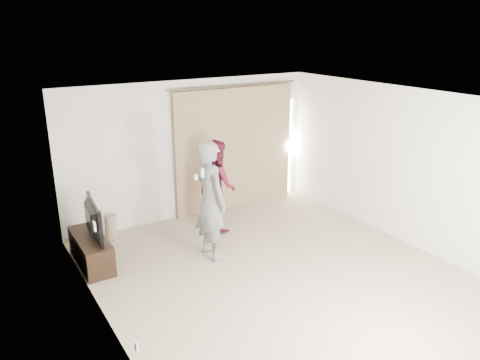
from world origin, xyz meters
name	(u,v)px	position (x,y,z in m)	size (l,w,h in m)	color
floor	(276,273)	(0.00, 0.00, 0.00)	(5.50, 5.50, 0.00)	tan
wall_back	(192,149)	(0.00, 2.75, 1.30)	(5.00, 0.04, 2.60)	white
wall_left	(102,231)	(-2.50, 0.00, 1.30)	(0.04, 5.50, 2.60)	white
ceiling	(281,99)	(0.00, 0.00, 2.60)	(5.00, 5.50, 0.01)	silver
curtain	(236,149)	(0.91, 2.68, 1.20)	(2.80, 0.11, 2.46)	tan
tv_console	(91,251)	(-2.27, 1.74, 0.23)	(0.41, 1.18, 0.46)	black
tv	(88,220)	(-2.27, 1.74, 0.74)	(0.99, 0.13, 0.57)	black
scratching_post	(111,230)	(-1.76, 2.40, 0.19)	(0.36, 0.36, 0.47)	tan
person_man	(211,200)	(-0.56, 1.01, 0.95)	(0.49, 0.72, 1.90)	slate
person_woman	(217,184)	(0.07, 1.96, 0.82)	(0.72, 0.87, 1.64)	maroon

